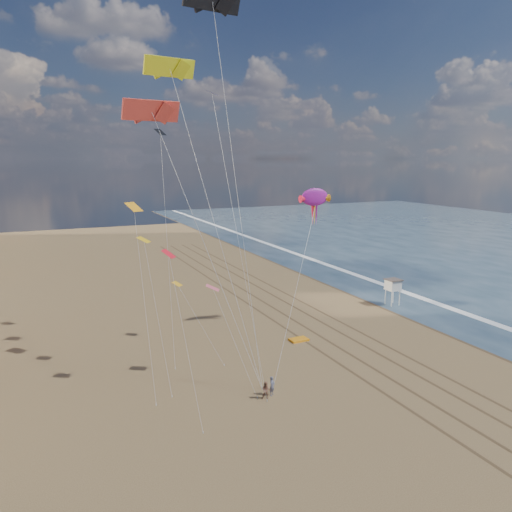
{
  "coord_description": "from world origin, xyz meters",
  "views": [
    {
      "loc": [
        -27.95,
        -23.25,
        20.05
      ],
      "look_at": [
        -5.72,
        26.0,
        9.5
      ],
      "focal_mm": 35.0,
      "sensor_mm": 36.0,
      "label": 1
    }
  ],
  "objects_px": {
    "lifeguard_stand": "(393,285)",
    "show_kite": "(315,197)",
    "kite_flyer_a": "(272,386)",
    "grounded_kite": "(299,340)",
    "kite_flyer_b": "(266,390)"
  },
  "relations": [
    {
      "from": "grounded_kite",
      "to": "show_kite",
      "type": "height_order",
      "value": "show_kite"
    },
    {
      "from": "kite_flyer_a",
      "to": "kite_flyer_b",
      "type": "bearing_deg",
      "value": 171.38
    },
    {
      "from": "lifeguard_stand",
      "to": "show_kite",
      "type": "xyz_separation_m",
      "value": [
        -14.51,
        -2.62,
        12.77
      ]
    },
    {
      "from": "lifeguard_stand",
      "to": "kite_flyer_b",
      "type": "height_order",
      "value": "lifeguard_stand"
    },
    {
      "from": "show_kite",
      "to": "kite_flyer_b",
      "type": "bearing_deg",
      "value": -131.45
    },
    {
      "from": "kite_flyer_a",
      "to": "kite_flyer_b",
      "type": "height_order",
      "value": "kite_flyer_a"
    },
    {
      "from": "show_kite",
      "to": "lifeguard_stand",
      "type": "bearing_deg",
      "value": 10.25
    },
    {
      "from": "grounded_kite",
      "to": "lifeguard_stand",
      "type": "bearing_deg",
      "value": 18.21
    },
    {
      "from": "kite_flyer_a",
      "to": "kite_flyer_b",
      "type": "xyz_separation_m",
      "value": [
        -0.76,
        -0.43,
        -0.08
      ]
    },
    {
      "from": "show_kite",
      "to": "kite_flyer_a",
      "type": "xyz_separation_m",
      "value": [
        -12.79,
        -14.92,
        -14.73
      ]
    },
    {
      "from": "lifeguard_stand",
      "to": "grounded_kite",
      "type": "relative_size",
      "value": 1.79
    },
    {
      "from": "lifeguard_stand",
      "to": "grounded_kite",
      "type": "height_order",
      "value": "lifeguard_stand"
    },
    {
      "from": "grounded_kite",
      "to": "kite_flyer_a",
      "type": "distance_m",
      "value": 13.59
    },
    {
      "from": "lifeguard_stand",
      "to": "kite_flyer_a",
      "type": "distance_m",
      "value": 32.51
    },
    {
      "from": "lifeguard_stand",
      "to": "show_kite",
      "type": "distance_m",
      "value": 19.5
    }
  ]
}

